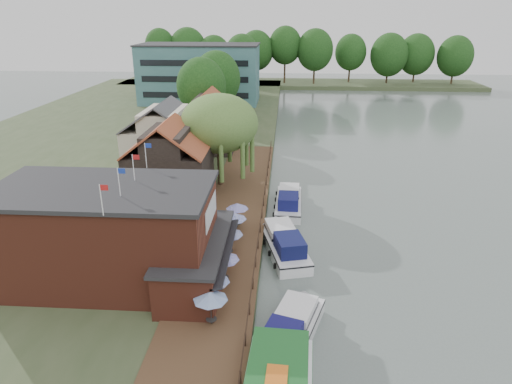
{
  "coord_description": "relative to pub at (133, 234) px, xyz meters",
  "views": [
    {
      "loc": [
        -3.22,
        -29.69,
        19.58
      ],
      "look_at": [
        -6.0,
        12.0,
        3.0
      ],
      "focal_mm": 32.0,
      "sensor_mm": 36.0,
      "label": 1
    }
  ],
  "objects": [
    {
      "name": "ground",
      "position": [
        14.0,
        1.0,
        -4.65
      ],
      "size": [
        260.0,
        260.0,
        0.0
      ],
      "primitive_type": "plane",
      "color": "#56645F",
      "rests_on": "ground"
    },
    {
      "name": "land_bank",
      "position": [
        -16.0,
        36.0,
        -4.15
      ],
      "size": [
        50.0,
        140.0,
        1.0
      ],
      "primitive_type": "cube",
      "color": "#384728",
      "rests_on": "ground"
    },
    {
      "name": "quay_deck",
      "position": [
        6.0,
        11.0,
        -3.6
      ],
      "size": [
        6.0,
        50.0,
        0.1
      ],
      "primitive_type": "cube",
      "color": "#47301E",
      "rests_on": "land_bank"
    },
    {
      "name": "quay_rail",
      "position": [
        8.7,
        11.5,
        -3.15
      ],
      "size": [
        0.2,
        49.0,
        1.0
      ],
      "primitive_type": null,
      "color": "black",
      "rests_on": "land_bank"
    },
    {
      "name": "pub",
      "position": [
        0.0,
        0.0,
        0.0
      ],
      "size": [
        20.0,
        11.0,
        7.3
      ],
      "primitive_type": null,
      "color": "maroon",
      "rests_on": "land_bank"
    },
    {
      "name": "hotel_block",
      "position": [
        -8.0,
        71.0,
        2.5
      ],
      "size": [
        25.4,
        12.4,
        12.3
      ],
      "primitive_type": null,
      "color": "#38666B",
      "rests_on": "land_bank"
    },
    {
      "name": "cottage_a",
      "position": [
        -1.0,
        15.0,
        0.6
      ],
      "size": [
        8.6,
        7.6,
        8.5
      ],
      "primitive_type": null,
      "color": "black",
      "rests_on": "land_bank"
    },
    {
      "name": "cottage_b",
      "position": [
        -4.0,
        25.0,
        0.6
      ],
      "size": [
        9.6,
        8.6,
        8.5
      ],
      "primitive_type": null,
      "color": "beige",
      "rests_on": "land_bank"
    },
    {
      "name": "cottage_c",
      "position": [
        0.0,
        34.0,
        0.6
      ],
      "size": [
        7.6,
        7.6,
        8.5
      ],
      "primitive_type": null,
      "color": "black",
      "rests_on": "land_bank"
    },
    {
      "name": "willow",
      "position": [
        3.5,
        20.0,
        1.56
      ],
      "size": [
        8.6,
        8.6,
        10.43
      ],
      "primitive_type": null,
      "color": "#476B2D",
      "rests_on": "land_bank"
    },
    {
      "name": "umbrella_0",
      "position": [
        6.37,
        -5.09,
        -2.36
      ],
      "size": [
        2.21,
        2.21,
        2.38
      ],
      "primitive_type": null,
      "color": "#1B4797",
      "rests_on": "quay_deck"
    },
    {
      "name": "umbrella_1",
      "position": [
        6.35,
        -3.09,
        -2.36
      ],
      "size": [
        1.99,
        1.99,
        2.38
      ],
      "primitive_type": null,
      "color": "navy",
      "rests_on": "quay_deck"
    },
    {
      "name": "umbrella_2",
      "position": [
        6.53,
        -0.17,
        -2.36
      ],
      "size": [
        2.31,
        2.31,
        2.38
      ],
      "primitive_type": null,
      "color": "#1F1A91",
      "rests_on": "quay_deck"
    },
    {
      "name": "umbrella_3",
      "position": [
        6.4,
        3.77,
        -2.36
      ],
      "size": [
        2.38,
        2.38,
        2.38
      ],
      "primitive_type": null,
      "color": "navy",
      "rests_on": "quay_deck"
    },
    {
      "name": "umbrella_4",
      "position": [
        6.47,
        6.76,
        -2.36
      ],
      "size": [
        2.28,
        2.28,
        2.38
      ],
      "primitive_type": null,
      "color": "navy",
      "rests_on": "quay_deck"
    },
    {
      "name": "umbrella_5",
      "position": [
        6.56,
        8.94,
        -2.36
      ],
      "size": [
        2.07,
        2.07,
        2.38
      ],
      "primitive_type": null,
      "color": "#1F1A93",
      "rests_on": "quay_deck"
    },
    {
      "name": "cruiser_0",
      "position": [
        11.32,
        -5.25,
        -3.53
      ],
      "size": [
        5.74,
        9.84,
        2.25
      ],
      "primitive_type": null,
      "rotation": [
        0.0,
        0.0,
        -0.31
      ],
      "color": "silver",
      "rests_on": "ground"
    },
    {
      "name": "cruiser_1",
      "position": [
        10.9,
        6.4,
        -3.47
      ],
      "size": [
        5.48,
        10.26,
        2.37
      ],
      "primitive_type": null,
      "rotation": [
        0.0,
        0.0,
        0.25
      ],
      "color": "white",
      "rests_on": "ground"
    },
    {
      "name": "cruiser_2",
      "position": [
        11.27,
        15.96,
        -3.53
      ],
      "size": [
        3.28,
        9.42,
        2.24
      ],
      "primitive_type": null,
      "rotation": [
        0.0,
        0.0,
        -0.03
      ],
      "color": "silver",
      "rests_on": "ground"
    },
    {
      "name": "bank_tree_0",
      "position": [
        -2.26,
        41.28,
        2.5
      ],
      "size": [
        7.57,
        7.57,
        12.3
      ],
      "primitive_type": null,
      "color": "#143811",
      "rests_on": "land_bank"
    },
    {
      "name": "bank_tree_1",
      "position": [
        -1.44,
        51.56,
        2.59
      ],
      "size": [
        8.28,
        8.28,
        12.47
      ],
      "primitive_type": null,
      "color": "#143811",
      "rests_on": "land_bank"
    },
    {
      "name": "bank_tree_2",
      "position": [
        -2.28,
        58.88,
        2.16
      ],
      "size": [
        8.18,
        8.18,
        11.63
      ],
      "primitive_type": null,
      "color": "#143811",
      "rests_on": "land_bank"
    },
    {
      "name": "bank_tree_3",
      "position": [
        0.31,
        80.01,
        3.33
      ],
      "size": [
        7.93,
        7.93,
        13.96
      ],
      "primitive_type": null,
      "color": "#143811",
      "rests_on": "land_bank"
    },
    {
      "name": "bank_tree_4",
      "position": [
        -3.33,
        85.15,
        1.84
      ],
      "size": [
        7.23,
        7.23,
        10.98
      ],
      "primitive_type": null,
      "color": "#143811",
      "rests_on": "land_bank"
    },
    {
      "name": "bank_tree_5",
      "position": [
        -1.9,
        96.34,
        1.93
      ],
      "size": [
        6.11,
        6.11,
        11.15
      ],
      "primitive_type": null,
      "color": "#143811",
      "rests_on": "land_bank"
    }
  ]
}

